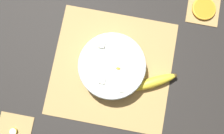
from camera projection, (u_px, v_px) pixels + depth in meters
The scene contains 8 objects.
ground_plane at pixel (112, 68), 1.01m from camera, with size 6.00×6.00×0.00m, color black.
bamboo_mat_center at pixel (112, 68), 1.01m from camera, with size 0.45×0.44×0.01m.
coaster_mat_near_left at pixel (203, 9), 1.04m from camera, with size 0.13×0.13×0.01m.
coaster_mat_far_right at pixel (14, 131), 0.97m from camera, with size 0.13×0.13×0.01m.
fruit_salad_bowl at pixel (112, 66), 0.97m from camera, with size 0.25×0.25×0.08m.
whole_banana at pixel (154, 82), 0.98m from camera, with size 0.18×0.12×0.04m.
orange_slice_whole at pixel (204, 9), 1.04m from camera, with size 0.10×0.10×0.01m.
banana_coin_single at pixel (13, 132), 0.97m from camera, with size 0.03×0.03×0.01m.
Camera 1 is at (-0.03, 0.15, 1.00)m, focal length 42.00 mm.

